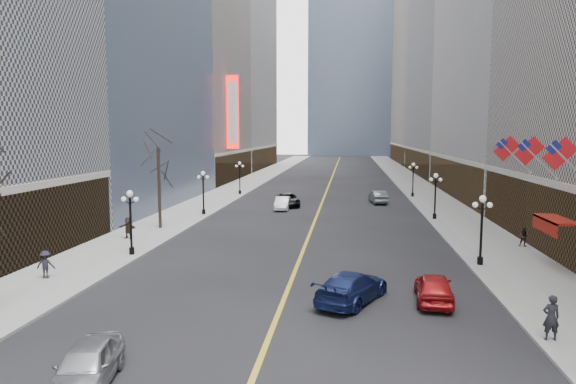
% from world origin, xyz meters
% --- Properties ---
extents(sidewalk_east, '(6.00, 230.00, 0.15)m').
position_xyz_m(sidewalk_east, '(14.00, 70.00, 0.07)').
color(sidewalk_east, gray).
rests_on(sidewalk_east, ground).
extents(sidewalk_west, '(6.00, 230.00, 0.15)m').
position_xyz_m(sidewalk_west, '(-14.00, 70.00, 0.07)').
color(sidewalk_west, gray).
rests_on(sidewalk_west, ground).
extents(lane_line, '(0.25, 200.00, 0.02)m').
position_xyz_m(lane_line, '(0.00, 80.00, 0.01)').
color(lane_line, gold).
rests_on(lane_line, ground).
extents(bldg_east_c, '(26.60, 40.60, 48.80)m').
position_xyz_m(bldg_east_c, '(29.88, 106.00, 24.18)').
color(bldg_east_c, '#98999B').
rests_on(bldg_east_c, ground).
extents(bldg_east_d, '(26.60, 46.60, 62.80)m').
position_xyz_m(bldg_east_d, '(29.90, 149.00, 31.17)').
color(bldg_east_d, '#A59989').
rests_on(bldg_east_d, ground).
extents(bldg_west_c, '(26.60, 30.60, 50.80)m').
position_xyz_m(bldg_west_c, '(-29.88, 87.00, 25.19)').
color(bldg_west_c, '#A59989').
rests_on(bldg_west_c, ground).
extents(bldg_west_d, '(26.60, 38.60, 72.80)m').
position_xyz_m(bldg_west_d, '(-29.92, 121.00, 36.17)').
color(bldg_west_d, beige).
rests_on(bldg_west_d, ground).
extents(streetlamp_east_1, '(1.26, 0.44, 4.52)m').
position_xyz_m(streetlamp_east_1, '(11.80, 30.00, 2.90)').
color(streetlamp_east_1, black).
rests_on(streetlamp_east_1, sidewalk_east).
extents(streetlamp_east_2, '(1.26, 0.44, 4.52)m').
position_xyz_m(streetlamp_east_2, '(11.80, 48.00, 2.90)').
color(streetlamp_east_2, black).
rests_on(streetlamp_east_2, sidewalk_east).
extents(streetlamp_east_3, '(1.26, 0.44, 4.52)m').
position_xyz_m(streetlamp_east_3, '(11.80, 66.00, 2.90)').
color(streetlamp_east_3, black).
rests_on(streetlamp_east_3, sidewalk_east).
extents(streetlamp_west_1, '(1.26, 0.44, 4.52)m').
position_xyz_m(streetlamp_west_1, '(-11.80, 30.00, 2.90)').
color(streetlamp_west_1, black).
rests_on(streetlamp_west_1, sidewalk_west).
extents(streetlamp_west_2, '(1.26, 0.44, 4.52)m').
position_xyz_m(streetlamp_west_2, '(-11.80, 48.00, 2.90)').
color(streetlamp_west_2, black).
rests_on(streetlamp_west_2, sidewalk_west).
extents(streetlamp_west_3, '(1.26, 0.44, 4.52)m').
position_xyz_m(streetlamp_west_3, '(-11.80, 66.00, 2.90)').
color(streetlamp_west_3, black).
rests_on(streetlamp_west_3, sidewalk_west).
extents(flag_3, '(2.87, 0.12, 2.87)m').
position_xyz_m(flag_3, '(15.31, 27.00, 7.29)').
color(flag_3, '#B2B2B7').
rests_on(flag_3, ground).
extents(flag_4, '(2.87, 0.12, 2.87)m').
position_xyz_m(flag_4, '(15.31, 32.00, 7.29)').
color(flag_4, '#B2B2B7').
rests_on(flag_4, ground).
extents(flag_5, '(2.87, 0.12, 2.87)m').
position_xyz_m(flag_5, '(15.31, 37.00, 7.29)').
color(flag_5, '#B2B2B7').
rests_on(flag_5, ground).
extents(awning_c, '(1.40, 4.00, 0.93)m').
position_xyz_m(awning_c, '(16.11, 30.00, 3.08)').
color(awning_c, maroon).
rests_on(awning_c, ground).
extents(theatre_marquee, '(2.00, 0.55, 12.00)m').
position_xyz_m(theatre_marquee, '(-15.88, 80.00, 12.00)').
color(theatre_marquee, red).
rests_on(theatre_marquee, ground).
extents(tree_west_far, '(3.60, 3.60, 7.92)m').
position_xyz_m(tree_west_far, '(-13.50, 40.00, 6.24)').
color(tree_west_far, '#2D231C').
rests_on(tree_west_far, sidewalk_west).
extents(car_nb_near, '(2.62, 4.77, 1.54)m').
position_xyz_m(car_nb_near, '(-5.52, 12.00, 0.77)').
color(car_nb_near, '#9B9EA2').
rests_on(car_nb_near, ground).
extents(car_nb_mid, '(1.70, 4.43, 1.44)m').
position_xyz_m(car_nb_mid, '(-4.15, 53.16, 0.72)').
color(car_nb_mid, silver).
rests_on(car_nb_mid, ground).
extents(car_nb_far, '(3.66, 5.84, 1.50)m').
position_xyz_m(car_nb_far, '(-3.86, 55.90, 0.75)').
color(car_nb_far, black).
rests_on(car_nb_far, ground).
extents(car_sb_near, '(4.28, 5.85, 1.57)m').
position_xyz_m(car_sb_near, '(3.51, 22.01, 0.79)').
color(car_sb_near, '#141E4B').
rests_on(car_sb_near, ground).
extents(car_sb_mid, '(2.15, 4.62, 1.53)m').
position_xyz_m(car_sb_mid, '(7.68, 22.48, 0.77)').
color(car_sb_mid, maroon).
rests_on(car_sb_mid, ground).
extents(car_sb_far, '(2.31, 4.91, 1.56)m').
position_xyz_m(car_sb_far, '(6.88, 59.81, 0.78)').
color(car_sb_far, '#515759').
rests_on(car_sb_far, ground).
extents(ped_ne_corner, '(0.74, 0.57, 1.91)m').
position_xyz_m(ped_ne_corner, '(11.60, 17.71, 1.10)').
color(ped_ne_corner, black).
rests_on(ped_ne_corner, sidewalk_east).
extents(ped_east_walk, '(0.80, 0.56, 1.50)m').
position_xyz_m(ped_east_walk, '(16.40, 35.86, 0.90)').
color(ped_east_walk, black).
rests_on(ped_east_walk, sidewalk_east).
extents(ped_west_walk, '(1.11, 0.59, 1.63)m').
position_xyz_m(ped_west_walk, '(-14.32, 23.75, 0.97)').
color(ped_west_walk, black).
rests_on(ped_west_walk, sidewalk_west).
extents(ped_west_far, '(1.66, 0.77, 1.73)m').
position_xyz_m(ped_west_far, '(-14.37, 35.17, 1.01)').
color(ped_west_far, '#2F221A').
rests_on(ped_west_far, sidewalk_west).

